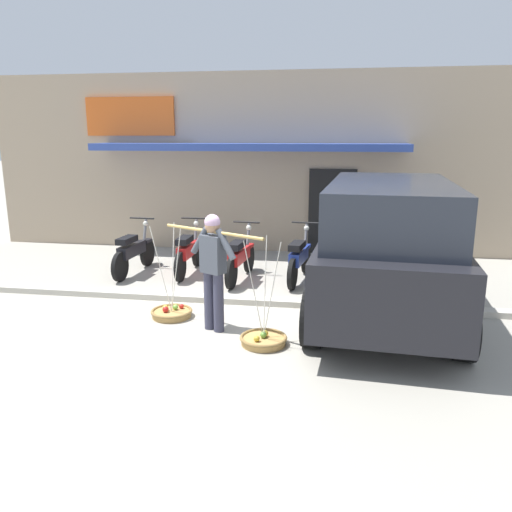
% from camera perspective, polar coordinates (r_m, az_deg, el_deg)
% --- Properties ---
extents(ground_plane, '(90.00, 90.00, 0.00)m').
position_cam_1_polar(ground_plane, '(7.94, -3.35, -6.87)').
color(ground_plane, '#9E998C').
extents(sidewalk_curb, '(20.00, 0.24, 0.10)m').
position_cam_1_polar(sidewalk_curb, '(8.57, -2.35, -4.96)').
color(sidewalk_curb, '#BAB4A5').
rests_on(sidewalk_curb, ground).
extents(fruit_vendor, '(1.59, 0.86, 1.70)m').
position_cam_1_polar(fruit_vendor, '(7.16, -4.86, -0.97)').
color(fruit_vendor, '#38384C').
rests_on(fruit_vendor, ground).
extents(fruit_basket_left_side, '(0.65, 0.65, 1.45)m').
position_cam_1_polar(fruit_basket_left_side, '(6.92, 0.84, -9.35)').
color(fruit_basket_left_side, '#B2894C').
rests_on(fruit_basket_left_side, ground).
extents(fruit_basket_right_side, '(0.65, 0.65, 1.45)m').
position_cam_1_polar(fruit_basket_right_side, '(8.02, -9.50, -6.27)').
color(fruit_basket_right_side, '#B2894C').
rests_on(fruit_basket_right_side, ground).
extents(motorcycle_nearest_shop, '(0.54, 1.82, 1.09)m').
position_cam_1_polar(motorcycle_nearest_shop, '(10.55, -13.67, 0.45)').
color(motorcycle_nearest_shop, black).
rests_on(motorcycle_nearest_shop, ground).
extents(motorcycle_second_in_row, '(0.54, 1.82, 1.09)m').
position_cam_1_polar(motorcycle_second_in_row, '(10.34, -7.63, 0.45)').
color(motorcycle_second_in_row, black).
rests_on(motorcycle_second_in_row, ground).
extents(motorcycle_third_in_row, '(0.54, 1.82, 1.09)m').
position_cam_1_polar(motorcycle_third_in_row, '(9.77, -1.81, -0.19)').
color(motorcycle_third_in_row, black).
rests_on(motorcycle_third_in_row, ground).
extents(motorcycle_end_of_row, '(0.54, 1.81, 1.09)m').
position_cam_1_polar(motorcycle_end_of_row, '(9.75, 4.91, -0.26)').
color(motorcycle_end_of_row, black).
rests_on(motorcycle_end_of_row, ground).
extents(parked_truck, '(2.41, 4.92, 2.10)m').
position_cam_1_polar(parked_truck, '(7.94, 14.61, 1.20)').
color(parked_truck, black).
rests_on(parked_truck, ground).
extents(storefront_building, '(13.00, 6.00, 4.20)m').
position_cam_1_polar(storefront_building, '(14.63, 1.05, 10.87)').
color(storefront_building, tan).
rests_on(storefront_building, ground).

